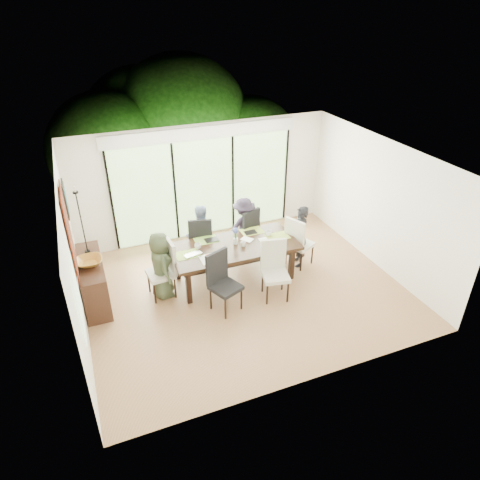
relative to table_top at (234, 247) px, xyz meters
name	(u,v)px	position (x,y,z in m)	size (l,w,h in m)	color
floor	(245,289)	(0.05, -0.44, -0.76)	(6.00, 5.00, 0.01)	brown
ceiling	(246,159)	(0.05, -0.44, 1.95)	(6.00, 5.00, 0.01)	white
wall_back	(204,182)	(0.05, 2.07, 0.59)	(6.00, 0.02, 2.70)	white
wall_front	(315,311)	(0.05, -2.95, 0.59)	(6.00, 0.02, 2.70)	silver
wall_left	(72,263)	(-2.96, -0.44, 0.59)	(0.02, 5.00, 2.70)	beige
wall_right	(380,204)	(3.06, -0.44, 0.59)	(0.02, 5.00, 2.70)	silver
glass_doors	(204,188)	(0.05, 2.03, 0.44)	(4.20, 0.02, 2.30)	#598C3F
blinds_header	(202,133)	(0.05, 2.02, 1.74)	(4.40, 0.06, 0.28)	white
mullion_a	(112,203)	(-2.05, 2.02, 0.44)	(0.05, 0.04, 2.30)	black
mullion_b	(175,193)	(-0.65, 2.02, 0.44)	(0.05, 0.04, 2.30)	black
mullion_c	(233,184)	(0.75, 2.02, 0.44)	(0.05, 0.04, 2.30)	black
mullion_d	(286,176)	(2.15, 2.02, 0.44)	(0.05, 0.04, 2.30)	black
side_window	(78,297)	(-2.92, -1.64, 0.74)	(0.02, 0.90, 1.00)	#8CAD7F
deck	(196,219)	(0.05, 2.96, -0.81)	(6.00, 1.80, 0.10)	#513322
rail_top	(186,187)	(0.05, 3.76, -0.21)	(6.00, 0.08, 0.06)	brown
foliage_left	(109,152)	(-1.75, 4.76, 0.68)	(3.20, 3.20, 3.20)	#14380F
foliage_mid	(182,125)	(0.45, 5.36, 1.04)	(4.00, 4.00, 4.00)	#14380F
foliage_right	(249,144)	(2.25, 4.56, 0.50)	(2.80, 2.80, 2.80)	#14380F
foliage_far	(144,129)	(-0.55, 6.06, 0.86)	(3.60, 3.60, 3.60)	#14380F
table_top	(234,247)	(0.00, 0.00, 0.00)	(2.53, 1.16, 0.06)	black
table_apron	(234,251)	(0.00, 0.00, -0.09)	(2.32, 0.95, 0.11)	black
table_leg_fl	(189,287)	(-1.08, -0.43, -0.39)	(0.09, 0.09, 0.73)	black
table_leg_fr	(292,263)	(1.08, -0.43, -0.39)	(0.09, 0.09, 0.73)	black
table_leg_bl	(177,263)	(-1.08, 0.43, -0.39)	(0.09, 0.09, 0.73)	black
table_leg_br	(273,243)	(1.08, 0.43, -0.39)	(0.09, 0.09, 0.73)	black
chair_left_end	(160,270)	(-1.50, 0.00, -0.18)	(0.48, 0.48, 1.16)	beige
chair_right_end	(300,240)	(1.50, 0.00, -0.18)	(0.48, 0.48, 1.16)	white
chair_far_left	(200,239)	(-0.45, 0.85, -0.18)	(0.48, 0.48, 1.16)	black
chair_far_right	(244,231)	(0.55, 0.85, -0.18)	(0.48, 0.48, 1.16)	black
chair_near_left	(226,283)	(-0.50, -0.87, -0.18)	(0.48, 0.48, 1.16)	black
chair_near_right	(276,272)	(0.50, -0.87, -0.18)	(0.48, 0.48, 1.16)	beige
person_left_end	(161,265)	(-1.48, 0.00, -0.08)	(0.63, 0.40, 1.36)	#3C4930
person_right_end	(300,237)	(1.48, 0.00, -0.08)	(0.63, 0.40, 1.36)	black
person_far_left	(200,235)	(-0.45, 0.83, -0.08)	(0.63, 0.40, 1.36)	#7D91B4
person_far_right	(244,227)	(0.55, 0.83, -0.08)	(0.63, 0.40, 1.36)	#261F2E
placemat_left	(188,255)	(-0.95, 0.00, 0.03)	(0.46, 0.34, 0.01)	#82A33A
placemat_right	(277,236)	(0.95, 0.00, 0.03)	(0.46, 0.34, 0.01)	#8FA43A
placemat_far_l	(206,240)	(-0.45, 0.40, 0.03)	(0.46, 0.34, 0.01)	#7EB23F
placemat_far_r	(252,231)	(0.55, 0.40, 0.03)	(0.46, 0.34, 0.01)	#A0B741
placemat_paper	(213,258)	(-0.55, -0.30, 0.03)	(0.46, 0.34, 0.01)	white
tablet_far_l	(212,240)	(-0.35, 0.35, 0.04)	(0.27, 0.19, 0.01)	black
tablet_far_r	(250,232)	(0.50, 0.35, 0.04)	(0.25, 0.18, 0.01)	black
papers	(267,240)	(0.70, -0.05, 0.03)	(0.32, 0.23, 0.00)	white
platter_base	(213,257)	(-0.55, -0.30, 0.05)	(0.27, 0.27, 0.03)	white
platter_snacks	(213,257)	(-0.55, -0.30, 0.07)	(0.21, 0.21, 0.01)	orange
vase	(236,241)	(0.05, 0.05, 0.09)	(0.08, 0.08, 0.13)	silver
hyacinth_stems	(236,235)	(0.05, 0.05, 0.22)	(0.04, 0.04, 0.17)	#337226
hyacinth_blooms	(236,231)	(0.05, 0.05, 0.33)	(0.12, 0.12, 0.12)	#4555AD
laptop	(194,256)	(-0.85, -0.10, 0.05)	(0.35, 0.22, 0.03)	silver
cup_a	(198,246)	(-0.70, 0.15, 0.08)	(0.13, 0.13, 0.10)	white
cup_b	(243,244)	(0.15, -0.10, 0.08)	(0.11, 0.11, 0.10)	white
cup_c	(269,233)	(0.80, 0.10, 0.08)	(0.13, 0.13, 0.10)	white
book	(245,241)	(0.25, 0.05, 0.04)	(0.17, 0.24, 0.02)	white
sideboard	(94,281)	(-2.71, 0.31, -0.32)	(0.43, 1.54, 0.87)	black
bowl	(89,262)	(-2.71, 0.21, 0.17)	(0.46, 0.46, 0.11)	#9A6821
candlestick_base	(88,251)	(-2.71, 0.66, 0.13)	(0.10, 0.10, 0.04)	black
candlestick_shaft	(82,223)	(-2.71, 0.66, 0.74)	(0.02, 0.02, 1.21)	black
candlestick_pan	(75,192)	(-2.71, 0.66, 1.34)	(0.10, 0.10, 0.03)	black
candle	(75,189)	(-2.71, 0.66, 1.39)	(0.03, 0.03, 0.10)	silver
tapestry	(69,232)	(-2.92, -0.04, 0.94)	(0.02, 1.00, 1.50)	maroon
art_frame	(65,199)	(-2.92, 1.26, 0.99)	(0.03, 0.55, 0.65)	black
art_canvas	(66,199)	(-2.90, 1.26, 0.99)	(0.01, 0.45, 0.55)	#194850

